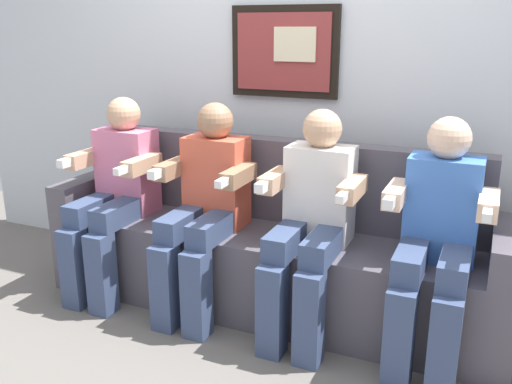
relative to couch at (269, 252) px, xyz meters
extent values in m
plane|color=#66605B|center=(0.00, -0.33, -0.31)|extent=(6.32, 6.32, 0.00)
cube|color=silver|center=(0.00, 0.44, 0.99)|extent=(4.86, 0.05, 2.60)
cube|color=black|center=(-0.08, 0.40, 1.04)|extent=(0.63, 0.03, 0.50)
cube|color=maroon|center=(-0.08, 0.38, 1.04)|extent=(0.55, 0.02, 0.42)
cube|color=beige|center=(-0.01, 0.37, 1.08)|extent=(0.24, 0.02, 0.18)
cube|color=#514C56|center=(0.00, -0.04, -0.09)|extent=(2.18, 0.58, 0.45)
cube|color=#514C56|center=(0.00, 0.18, 0.36)|extent=(2.18, 0.14, 0.45)
cube|color=#514C56|center=(-1.16, -0.04, 0.00)|extent=(0.14, 0.58, 0.62)
cube|color=#514C56|center=(1.16, -0.04, 0.00)|extent=(0.14, 0.58, 0.62)
cube|color=pink|center=(-0.87, -0.05, 0.38)|extent=(0.32, 0.20, 0.48)
sphere|color=tan|center=(-0.87, -0.05, 0.70)|extent=(0.19, 0.19, 0.19)
cube|color=#38476B|center=(-0.96, -0.25, 0.20)|extent=(0.12, 0.40, 0.12)
cube|color=#38476B|center=(-0.78, -0.25, 0.20)|extent=(0.12, 0.40, 0.12)
cube|color=#38476B|center=(-0.96, -0.45, -0.09)|extent=(0.12, 0.12, 0.45)
cube|color=#38476B|center=(-0.78, -0.45, -0.09)|extent=(0.12, 0.12, 0.45)
cube|color=tan|center=(-1.06, -0.17, 0.46)|extent=(0.08, 0.28, 0.08)
cube|color=tan|center=(-0.68, -0.17, 0.46)|extent=(0.08, 0.28, 0.08)
cube|color=white|center=(-0.68, -0.33, 0.47)|extent=(0.04, 0.13, 0.04)
cube|color=white|center=(-1.06, -0.33, 0.47)|extent=(0.04, 0.10, 0.04)
cube|color=#D8593F|center=(-0.29, -0.05, 0.38)|extent=(0.32, 0.20, 0.48)
sphere|color=#9E7556|center=(-0.29, -0.05, 0.70)|extent=(0.19, 0.19, 0.19)
cube|color=#38476B|center=(-0.38, -0.25, 0.20)|extent=(0.12, 0.40, 0.12)
cube|color=#38476B|center=(-0.20, -0.25, 0.20)|extent=(0.12, 0.40, 0.12)
cube|color=#38476B|center=(-0.38, -0.45, -0.09)|extent=(0.12, 0.12, 0.45)
cube|color=#38476B|center=(-0.20, -0.45, -0.09)|extent=(0.12, 0.12, 0.45)
cube|color=#9E7556|center=(-0.48, -0.17, 0.46)|extent=(0.08, 0.28, 0.08)
cube|color=#9E7556|center=(-0.10, -0.17, 0.46)|extent=(0.08, 0.28, 0.08)
cube|color=white|center=(-0.10, -0.33, 0.47)|extent=(0.04, 0.13, 0.04)
cube|color=white|center=(-0.48, -0.33, 0.47)|extent=(0.04, 0.10, 0.04)
cube|color=white|center=(0.29, -0.05, 0.38)|extent=(0.32, 0.20, 0.48)
sphere|color=tan|center=(0.29, -0.05, 0.70)|extent=(0.19, 0.19, 0.19)
cube|color=#38476B|center=(0.20, -0.25, 0.20)|extent=(0.12, 0.40, 0.12)
cube|color=#38476B|center=(0.38, -0.25, 0.20)|extent=(0.12, 0.40, 0.12)
cube|color=#38476B|center=(0.20, -0.45, -0.09)|extent=(0.12, 0.12, 0.45)
cube|color=#38476B|center=(0.38, -0.45, -0.09)|extent=(0.12, 0.12, 0.45)
cube|color=tan|center=(0.10, -0.17, 0.46)|extent=(0.08, 0.28, 0.08)
cube|color=tan|center=(0.48, -0.17, 0.46)|extent=(0.08, 0.28, 0.08)
cube|color=white|center=(0.48, -0.33, 0.47)|extent=(0.04, 0.13, 0.04)
cube|color=white|center=(0.10, -0.33, 0.47)|extent=(0.04, 0.10, 0.04)
cube|color=#3F72CC|center=(0.87, -0.05, 0.38)|extent=(0.32, 0.20, 0.48)
sphere|color=beige|center=(0.87, -0.05, 0.70)|extent=(0.19, 0.19, 0.19)
cube|color=#38476B|center=(0.78, -0.25, 0.20)|extent=(0.12, 0.40, 0.12)
cube|color=#38476B|center=(0.96, -0.25, 0.20)|extent=(0.12, 0.40, 0.12)
cube|color=#38476B|center=(0.78, -0.45, -0.09)|extent=(0.12, 0.12, 0.45)
cube|color=#38476B|center=(0.96, -0.45, -0.09)|extent=(0.12, 0.12, 0.45)
cube|color=beige|center=(0.68, -0.17, 0.46)|extent=(0.08, 0.28, 0.08)
cube|color=beige|center=(1.06, -0.17, 0.46)|extent=(0.08, 0.28, 0.08)
cube|color=white|center=(1.06, -0.33, 0.47)|extent=(0.04, 0.13, 0.04)
cube|color=white|center=(0.68, -0.33, 0.47)|extent=(0.04, 0.10, 0.04)
camera|label=1|loc=(1.06, -2.56, 1.17)|focal=38.69mm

